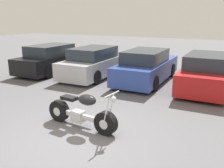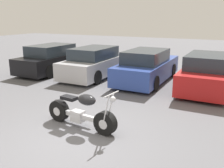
{
  "view_description": "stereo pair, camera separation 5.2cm",
  "coord_description": "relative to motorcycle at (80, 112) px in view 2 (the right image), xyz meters",
  "views": [
    {
      "loc": [
        3.26,
        -4.54,
        2.85
      ],
      "look_at": [
        -0.07,
        2.08,
        0.85
      ],
      "focal_mm": 40.0,
      "sensor_mm": 36.0,
      "label": 1
    },
    {
      "loc": [
        3.31,
        -4.51,
        2.85
      ],
      "look_at": [
        -0.07,
        2.08,
        0.85
      ],
      "focal_mm": 40.0,
      "sensor_mm": 36.0,
      "label": 2
    }
  ],
  "objects": [
    {
      "name": "ground_plane",
      "position": [
        0.25,
        -0.59,
        -0.42
      ],
      "size": [
        60.0,
        60.0,
        0.0
      ],
      "primitive_type": "plane",
      "color": "slate"
    },
    {
      "name": "parked_car_red",
      "position": [
        2.51,
        5.42,
        0.25
      ],
      "size": [
        1.8,
        4.54,
        1.45
      ],
      "color": "red",
      "rests_on": "ground_plane"
    },
    {
      "name": "parked_car_silver",
      "position": [
        -2.63,
        5.31,
        0.25
      ],
      "size": [
        1.8,
        4.54,
        1.45
      ],
      "color": "#BCBCC1",
      "rests_on": "ground_plane"
    },
    {
      "name": "parked_car_black",
      "position": [
        -5.21,
        5.23,
        0.25
      ],
      "size": [
        1.8,
        4.54,
        1.45
      ],
      "color": "black",
      "rests_on": "ground_plane"
    },
    {
      "name": "motorcycle",
      "position": [
        0.0,
        0.0,
        0.0
      ],
      "size": [
        2.19,
        0.7,
        1.1
      ],
      "color": "black",
      "rests_on": "ground_plane"
    },
    {
      "name": "parked_car_blue",
      "position": [
        -0.06,
        5.46,
        0.25
      ],
      "size": [
        1.8,
        4.54,
        1.45
      ],
      "color": "#2D479E",
      "rests_on": "ground_plane"
    }
  ]
}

